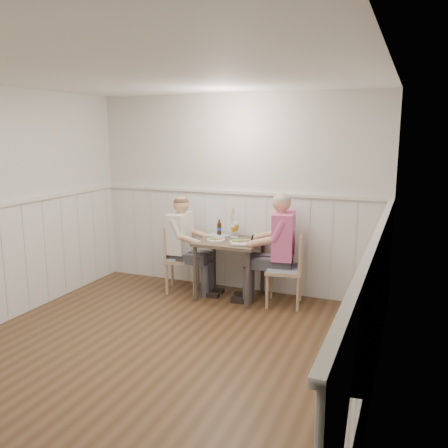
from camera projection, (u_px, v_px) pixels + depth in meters
name	position (u px, v px, depth m)	size (l,w,h in m)	color
ground_plane	(152.00, 357.00, 4.52)	(4.50, 4.50, 0.00)	#49301A
room_shell	(147.00, 199.00, 4.23)	(4.04, 4.54, 2.60)	silver
wainscot	(184.00, 268.00, 5.01)	(4.00, 4.49, 1.34)	white
dining_table	(230.00, 249.00, 6.04)	(0.80, 0.70, 0.75)	#4E4536
chair_right	(289.00, 266.00, 5.78)	(0.49, 0.49, 0.91)	#997A64
chair_left	(178.00, 255.00, 6.32)	(0.53, 0.53, 0.90)	#997A64
man_in_pink	(279.00, 257.00, 5.82)	(0.70, 0.49, 1.41)	#3F3F47
diner_cream	(183.00, 252.00, 6.27)	(0.61, 0.43, 1.31)	#3F3F47
plate_man	(240.00, 241.00, 5.89)	(0.28, 0.28, 0.07)	white
plate_diner	(215.00, 239.00, 6.03)	(0.23, 0.23, 0.06)	white
beer_glass_a	(236.00, 227.00, 6.18)	(0.08, 0.08, 0.20)	silver
beer_glass_b	(233.00, 229.00, 6.18)	(0.07, 0.07, 0.16)	silver
beer_bottle	(219.00, 228.00, 6.33)	(0.06, 0.06, 0.21)	black
rolled_napkin	(239.00, 244.00, 5.73)	(0.18, 0.08, 0.04)	white
grass_vase	(231.00, 223.00, 6.23)	(0.05, 0.05, 0.41)	silver
gingham_mat	(219.00, 235.00, 6.33)	(0.30, 0.26, 0.01)	#5B79B2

